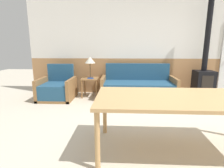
{
  "coord_description": "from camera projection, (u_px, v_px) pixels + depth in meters",
  "views": [
    {
      "loc": [
        -0.94,
        -2.51,
        1.36
      ],
      "look_at": [
        -1.13,
        1.17,
        0.58
      ],
      "focal_mm": 28.0,
      "sensor_mm": 36.0,
      "label": 1
    }
  ],
  "objects": [
    {
      "name": "ground_plane",
      "position": [
        181.0,
        137.0,
        2.69
      ],
      "size": [
        16.0,
        16.0,
        0.0
      ],
      "primitive_type": "plane",
      "color": "beige"
    },
    {
      "name": "wall_back",
      "position": [
        154.0,
        47.0,
        4.97
      ],
      "size": [
        7.2,
        0.06,
        2.7
      ],
      "color": "#AD7A4C",
      "rests_on": "ground_plane"
    },
    {
      "name": "couch",
      "position": [
        138.0,
        88.0,
        4.72
      ],
      "size": [
        1.95,
        0.84,
        0.9
      ],
      "color": "olive",
      "rests_on": "ground_plane"
    },
    {
      "name": "armchair",
      "position": [
        57.0,
        89.0,
        4.62
      ],
      "size": [
        0.87,
        0.84,
        0.9
      ],
      "rotation": [
        0.0,
        0.0,
        0.0
      ],
      "color": "olive",
      "rests_on": "ground_plane"
    },
    {
      "name": "side_table",
      "position": [
        90.0,
        82.0,
        4.81
      ],
      "size": [
        0.46,
        0.46,
        0.52
      ],
      "color": "olive",
      "rests_on": "ground_plane"
    },
    {
      "name": "table_lamp",
      "position": [
        90.0,
        61.0,
        4.76
      ],
      "size": [
        0.29,
        0.29,
        0.57
      ],
      "color": "#4C3823",
      "rests_on": "side_table"
    },
    {
      "name": "book_stack",
      "position": [
        90.0,
        78.0,
        4.69
      ],
      "size": [
        0.17,
        0.13,
        0.02
      ],
      "color": "#234799",
      "rests_on": "side_table"
    },
    {
      "name": "dining_table",
      "position": [
        177.0,
        101.0,
        2.21
      ],
      "size": [
        2.05,
        1.0,
        0.75
      ],
      "color": "tan",
      "rests_on": "ground_plane"
    },
    {
      "name": "wood_stove",
      "position": [
        204.0,
        74.0,
        4.62
      ],
      "size": [
        0.48,
        0.46,
        2.53
      ],
      "color": "black",
      "rests_on": "ground_plane"
    }
  ]
}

